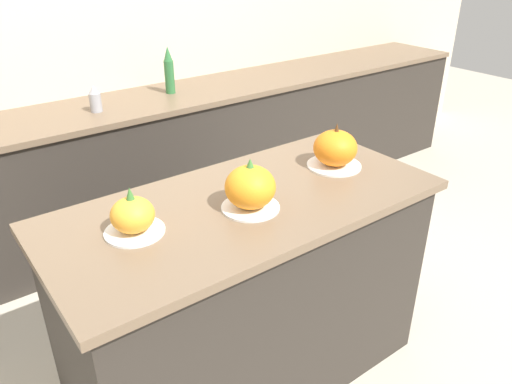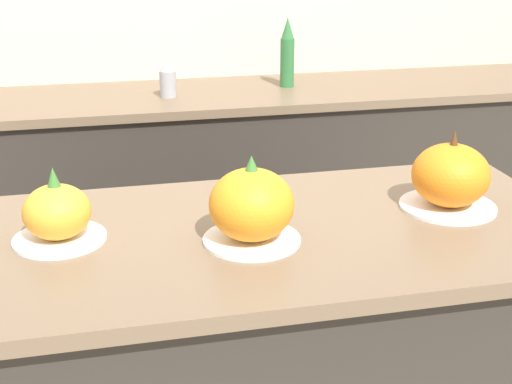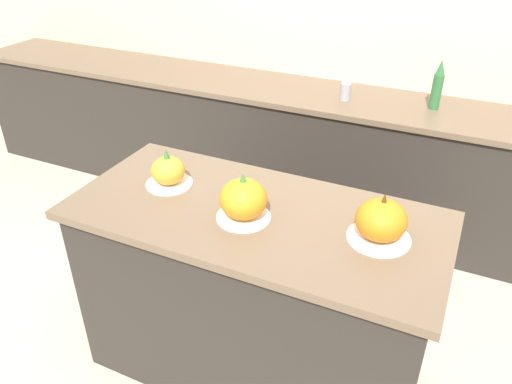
% 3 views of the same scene
% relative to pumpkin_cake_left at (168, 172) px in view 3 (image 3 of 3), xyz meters
% --- Properties ---
extents(ground_plane, '(12.00, 12.00, 0.00)m').
position_rel_pumpkin_cake_left_xyz_m(ground_plane, '(0.43, -0.04, -0.96)').
color(ground_plane, '#BCB29E').
extents(wall_back, '(8.00, 0.06, 2.50)m').
position_rel_pumpkin_cake_left_xyz_m(wall_back, '(0.43, 1.75, 0.29)').
color(wall_back, beige).
rests_on(wall_back, ground_plane).
extents(kitchen_island, '(1.52, 0.71, 0.89)m').
position_rel_pumpkin_cake_left_xyz_m(kitchen_island, '(0.43, -0.04, -0.51)').
color(kitchen_island, '#2D2823').
rests_on(kitchen_island, ground_plane).
extents(back_counter, '(6.00, 0.60, 0.88)m').
position_rel_pumpkin_cake_left_xyz_m(back_counter, '(0.43, 1.42, -0.51)').
color(back_counter, '#2D2823').
rests_on(back_counter, ground_plane).
extents(pumpkin_cake_left, '(0.20, 0.20, 0.17)m').
position_rel_pumpkin_cake_left_xyz_m(pumpkin_cake_left, '(0.00, 0.00, 0.00)').
color(pumpkin_cake_left, white).
rests_on(pumpkin_cake_left, kitchen_island).
extents(pumpkin_cake_center, '(0.22, 0.22, 0.20)m').
position_rel_pumpkin_cake_left_xyz_m(pumpkin_cake_center, '(0.41, -0.10, 0.02)').
color(pumpkin_cake_center, white).
rests_on(pumpkin_cake_center, kitchen_island).
extents(pumpkin_cake_right, '(0.23, 0.23, 0.20)m').
position_rel_pumpkin_cake_left_xyz_m(pumpkin_cake_right, '(0.92, -0.01, 0.02)').
color(pumpkin_cake_right, white).
rests_on(pumpkin_cake_right, kitchen_island).
extents(bottle_tall, '(0.06, 0.06, 0.29)m').
position_rel_pumpkin_cake_left_xyz_m(bottle_tall, '(0.91, 1.45, 0.07)').
color(bottle_tall, '#2D6B38').
rests_on(bottle_tall, back_counter).
extents(bottle_short, '(0.07, 0.07, 0.15)m').
position_rel_pumpkin_cake_left_xyz_m(bottle_short, '(0.39, 1.37, -0.00)').
color(bottle_short, '#99999E').
rests_on(bottle_short, back_counter).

